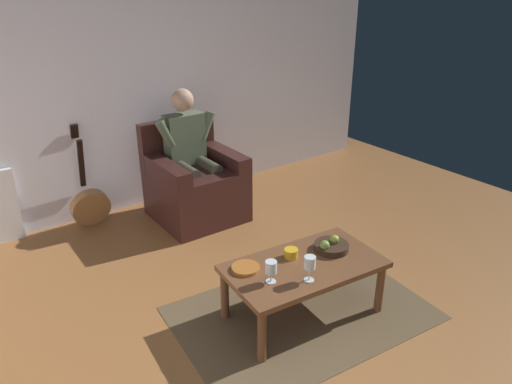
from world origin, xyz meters
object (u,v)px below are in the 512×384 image
object	(u,v)px
wine_glass_far	(310,264)
decorative_dish	(246,268)
person_seated	(191,150)
armchair	(194,185)
candle_jar	(291,253)
wine_glass_near	(271,269)
fruit_bowl	(331,246)
guitar	(90,204)
coffee_table	(304,271)

from	to	relation	value
wine_glass_far	decorative_dish	size ratio (longest dim) A/B	0.93
person_seated	armchair	bearing A→B (deg)	90.00
decorative_dish	candle_jar	bearing A→B (deg)	170.55
candle_jar	wine_glass_far	bearing A→B (deg)	73.21
person_seated	decorative_dish	xyz separation A→B (m)	(0.53, 1.72, -0.27)
wine_glass_near	fruit_bowl	xyz separation A→B (m)	(-0.61, -0.07, -0.07)
fruit_bowl	decorative_dish	distance (m)	0.68
decorative_dish	wine_glass_near	bearing A→B (deg)	103.26
candle_jar	person_seated	bearing A→B (deg)	-95.75
guitar	fruit_bowl	xyz separation A→B (m)	(-1.06, 2.28, 0.24)
armchair	decorative_dish	distance (m)	1.77
person_seated	wine_glass_far	world-z (taller)	person_seated
wine_glass_near	fruit_bowl	size ratio (longest dim) A/B	0.62
guitar	candle_jar	world-z (taller)	guitar
guitar	wine_glass_far	size ratio (longest dim) A/B	5.58
decorative_dish	candle_jar	size ratio (longest dim) A/B	1.96
armchair	wine_glass_far	bearing A→B (deg)	82.29
person_seated	decorative_dish	distance (m)	1.82
wine_glass_near	decorative_dish	distance (m)	0.24
decorative_dish	candle_jar	distance (m)	0.36
candle_jar	wine_glass_near	bearing A→B (deg)	27.67
person_seated	candle_jar	xyz separation A→B (m)	(0.18, 1.77, -0.25)
guitar	wine_glass_far	xyz separation A→B (m)	(-0.67, 2.47, 0.33)
coffee_table	fruit_bowl	world-z (taller)	fruit_bowl
coffee_table	fruit_bowl	size ratio (longest dim) A/B	4.55
armchair	fruit_bowl	world-z (taller)	armchair
fruit_bowl	decorative_dish	world-z (taller)	fruit_bowl
wine_glass_far	armchair	bearing A→B (deg)	-97.48
person_seated	candle_jar	world-z (taller)	person_seated
fruit_bowl	candle_jar	bearing A→B (deg)	-17.28
wine_glass_near	decorative_dish	bearing A→B (deg)	-76.74
decorative_dish	candle_jar	world-z (taller)	candle_jar
coffee_table	candle_jar	xyz separation A→B (m)	(0.02, -0.12, 0.09)
armchair	wine_glass_near	bearing A→B (deg)	75.52
wine_glass_far	fruit_bowl	world-z (taller)	wine_glass_far
fruit_bowl	coffee_table	bearing A→B (deg)	5.69
person_seated	guitar	bearing A→B (deg)	-23.72
armchair	fruit_bowl	xyz separation A→B (m)	(-0.12, 1.84, 0.12)
fruit_bowl	candle_jar	xyz separation A→B (m)	(0.30, -0.09, 0.00)
person_seated	wine_glass_near	distance (m)	2.00
candle_jar	guitar	bearing A→B (deg)	-70.87
person_seated	coffee_table	world-z (taller)	person_seated
candle_jar	decorative_dish	bearing A→B (deg)	-9.45
fruit_bowl	decorative_dish	size ratio (longest dim) A/B	1.30
coffee_table	fruit_bowl	xyz separation A→B (m)	(-0.28, -0.03, 0.09)
decorative_dish	person_seated	bearing A→B (deg)	-107.31
guitar	person_seated	bearing A→B (deg)	156.51
armchair	decorative_dish	xyz separation A→B (m)	(0.53, 1.68, 0.10)
coffee_table	candle_jar	size ratio (longest dim) A/B	11.59
guitar	candle_jar	xyz separation A→B (m)	(-0.76, 2.18, 0.24)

